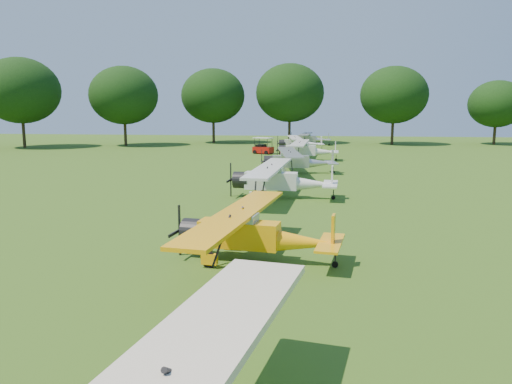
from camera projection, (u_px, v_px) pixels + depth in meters
ground at (263, 218)px, 26.25m from camera, size 160.00×160.00×0.00m
tree_belt at (336, 60)px, 24.63m from camera, size 137.36×130.27×14.52m
aircraft_2 at (251, 231)px, 18.61m from camera, size 6.41×10.17×2.00m
aircraft_3 at (279, 178)px, 31.84m from camera, size 7.00×11.14×2.19m
aircraft_4 at (296, 160)px, 43.93m from camera, size 6.76×10.71×2.10m
aircraft_5 at (305, 149)px, 55.27m from camera, size 6.87×10.93×2.16m
aircraft_6 at (299, 142)px, 67.78m from camera, size 6.41×10.17×2.00m
aircraft_7 at (309, 138)px, 78.01m from camera, size 6.26×9.97×1.96m
golf_cart at (263, 148)px, 63.04m from camera, size 2.76×2.26×2.06m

